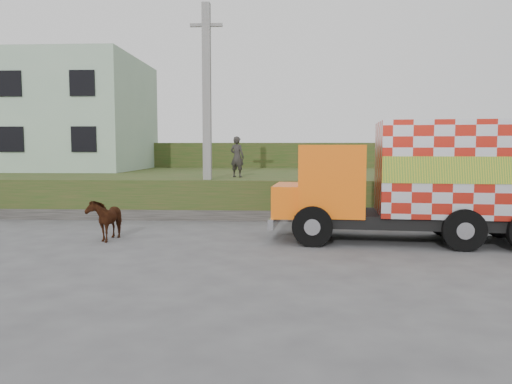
# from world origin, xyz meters

# --- Properties ---
(ground) EXTENTS (120.00, 120.00, 0.00)m
(ground) POSITION_xyz_m (0.00, 0.00, 0.00)
(ground) COLOR #474749
(ground) RESTS_ON ground
(embankment) EXTENTS (40.00, 12.00, 1.50)m
(embankment) POSITION_xyz_m (0.00, 10.00, 0.75)
(embankment) COLOR #244818
(embankment) RESTS_ON ground
(embankment_far) EXTENTS (40.00, 12.00, 3.00)m
(embankment_far) POSITION_xyz_m (0.00, 22.00, 1.50)
(embankment_far) COLOR #244818
(embankment_far) RESTS_ON ground
(retaining_strip) EXTENTS (16.00, 0.50, 0.40)m
(retaining_strip) POSITION_xyz_m (-2.00, 4.20, 0.20)
(retaining_strip) COLOR #595651
(retaining_strip) RESTS_ON ground
(building) EXTENTS (10.00, 8.00, 6.00)m
(building) POSITION_xyz_m (-11.00, 13.00, 4.50)
(building) COLOR #A5C1A5
(building) RESTS_ON embankment
(utility_pole) EXTENTS (1.20, 0.30, 8.00)m
(utility_pole) POSITION_xyz_m (-1.00, 4.60, 4.08)
(utility_pole) COLOR gray
(utility_pole) RESTS_ON ground
(cargo_truck) EXTENTS (7.89, 3.33, 3.43)m
(cargo_truck) POSITION_xyz_m (5.86, 0.29, 1.77)
(cargo_truck) COLOR black
(cargo_truck) RESTS_ON ground
(cow) EXTENTS (0.74, 1.49, 1.23)m
(cow) POSITION_xyz_m (-3.34, 0.14, 0.61)
(cow) COLOR #38150E
(cow) RESTS_ON ground
(pedestrian) EXTENTS (0.72, 0.61, 1.66)m
(pedestrian) POSITION_xyz_m (-0.01, 6.10, 2.33)
(pedestrian) COLOR #292725
(pedestrian) RESTS_ON embankment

